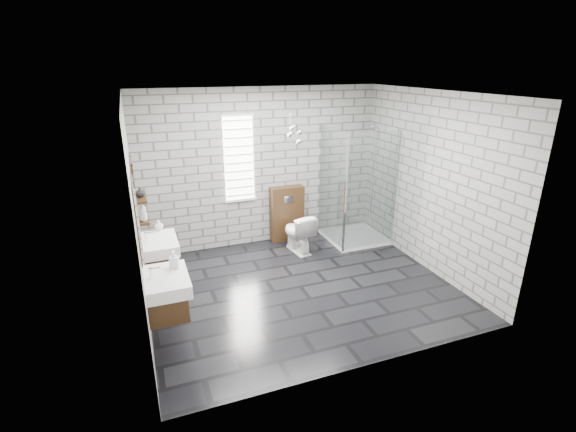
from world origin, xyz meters
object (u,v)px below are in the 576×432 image
cistern_panel (287,214)px  vanity_left (163,284)px  shower_enclosure (354,215)px  vanity_right (156,246)px  toilet (298,233)px

cistern_panel → vanity_left: bearing=-135.1°
vanity_left → shower_enclosure: size_ratio=0.77×
vanity_left → cistern_panel: vanity_left is taller
vanity_right → shower_enclosure: 3.50m
vanity_right → cistern_panel: vanity_right is taller
shower_enclosure → vanity_right: bearing=-167.9°
vanity_right → cistern_panel: size_ratio=1.57×
vanity_right → shower_enclosure: size_ratio=0.77×
vanity_right → shower_enclosure: shower_enclosure is taller
shower_enclosure → cistern_panel: bearing=154.4°
vanity_left → toilet: 2.96m
cistern_panel → toilet: 0.57m
vanity_left → toilet: size_ratio=2.30×
toilet → vanity_left: bearing=29.4°
cistern_panel → toilet: bearing=-90.0°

